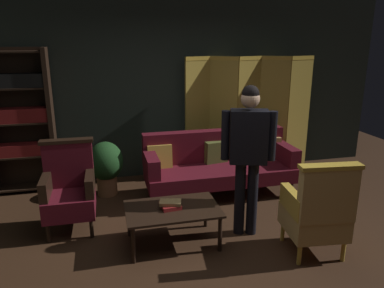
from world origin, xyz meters
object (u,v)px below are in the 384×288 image
object	(u,v)px
coffee_table	(173,212)
book_red_leather	(171,206)
standing_figure	(248,148)
book_tan_leather	(170,203)
armchair_wing_left	(69,189)
velvet_couch	(218,162)
armchair_gilt_accent	(318,211)
potted_plant	(106,165)
folding_screen	(248,114)
bookshelf	(20,119)

from	to	relation	value
coffee_table	book_red_leather	xyz separation A→B (m)	(-0.02, 0.01, 0.07)
standing_figure	book_tan_leather	distance (m)	1.02
standing_figure	armchair_wing_left	bearing A→B (deg)	162.44
velvet_couch	coffee_table	bearing A→B (deg)	-126.66
armchair_gilt_accent	potted_plant	size ratio (longest dim) A/B	1.34
folding_screen	bookshelf	distance (m)	3.41
standing_figure	coffee_table	bearing A→B (deg)	-178.70
velvet_couch	book_red_leather	world-z (taller)	velvet_couch
folding_screen	velvet_couch	bearing A→B (deg)	-136.82
armchair_gilt_accent	book_red_leather	size ratio (longest dim) A/B	5.14
armchair_gilt_accent	book_tan_leather	bearing A→B (deg)	157.95
armchair_wing_left	velvet_couch	bearing A→B (deg)	16.27
folding_screen	potted_plant	bearing A→B (deg)	-170.86
armchair_gilt_accent	potted_plant	world-z (taller)	armchair_gilt_accent
bookshelf	armchair_wing_left	xyz separation A→B (m)	(0.70, -1.32, -0.58)
bookshelf	standing_figure	distance (m)	3.28
coffee_table	standing_figure	distance (m)	1.07
velvet_couch	book_tan_leather	distance (m)	1.52
folding_screen	book_tan_leather	distance (m)	2.54
potted_plant	book_tan_leather	distance (m)	1.64
folding_screen	armchair_gilt_accent	world-z (taller)	folding_screen
folding_screen	armchair_gilt_accent	bearing A→B (deg)	-95.39
velvet_couch	book_red_leather	xyz separation A→B (m)	(-0.92, -1.20, -0.01)
book_tan_leather	coffee_table	bearing A→B (deg)	-35.20
velvet_couch	armchair_gilt_accent	bearing A→B (deg)	-74.77
bookshelf	standing_figure	world-z (taller)	bookshelf
armchair_wing_left	folding_screen	bearing A→B (deg)	24.80
armchair_gilt_accent	potted_plant	bearing A→B (deg)	134.68
coffee_table	potted_plant	xyz separation A→B (m)	(-0.66, 1.52, 0.07)
folding_screen	bookshelf	size ratio (longest dim) A/B	1.02
velvet_couch	armchair_wing_left	bearing A→B (deg)	-163.73
armchair_wing_left	standing_figure	world-z (taller)	standing_figure
bookshelf	armchair_gilt_accent	xyz separation A→B (m)	(3.18, -2.51, -0.58)
bookshelf	armchair_wing_left	bearing A→B (deg)	-61.96
armchair_gilt_accent	velvet_couch	bearing A→B (deg)	105.23
standing_figure	armchair_gilt_accent	bearing A→B (deg)	-46.83
coffee_table	potted_plant	bearing A→B (deg)	113.61
folding_screen	armchair_wing_left	size ratio (longest dim) A/B	2.01
book_red_leather	coffee_table	bearing A→B (deg)	-35.20
velvet_couch	coffee_table	distance (m)	1.52
folding_screen	armchair_wing_left	xyz separation A→B (m)	(-2.71, -1.25, -0.50)
armchair_wing_left	book_red_leather	world-z (taller)	armchair_wing_left
armchair_gilt_accent	book_tan_leather	distance (m)	1.52
potted_plant	book_red_leather	xyz separation A→B (m)	(0.64, -1.50, -0.01)
folding_screen	standing_figure	size ratio (longest dim) A/B	1.23
velvet_couch	book_red_leather	bearing A→B (deg)	-127.52
armchair_wing_left	standing_figure	distance (m)	2.10
armchair_gilt_accent	standing_figure	bearing A→B (deg)	133.17
bookshelf	book_tan_leather	xyz separation A→B (m)	(1.78, -1.94, -0.59)
coffee_table	bookshelf	bearing A→B (deg)	132.55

